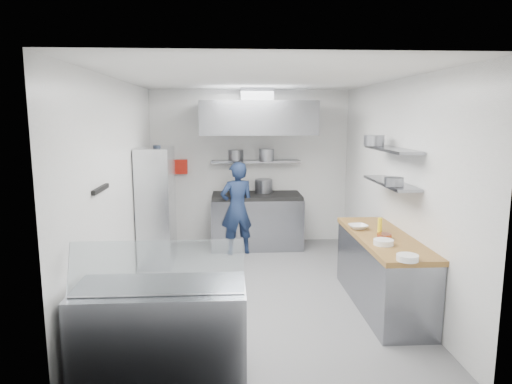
{
  "coord_description": "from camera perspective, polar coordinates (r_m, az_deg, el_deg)",
  "views": [
    {
      "loc": [
        -0.38,
        -5.86,
        2.33
      ],
      "look_at": [
        0.0,
        0.6,
        1.25
      ],
      "focal_mm": 32.0,
      "sensor_mm": 36.0,
      "label": 1
    }
  ],
  "objects": [
    {
      "name": "prep_counter_base",
      "position": [
        5.9,
        15.46,
        -9.78
      ],
      "size": [
        0.62,
        2.0,
        0.84
      ],
      "primitive_type": "cube",
      "color": "gray",
      "rests_on": "floor"
    },
    {
      "name": "wall_left",
      "position": [
        6.1,
        -16.79,
        0.3
      ],
      "size": [
        2.8,
        5.0,
        0.02
      ],
      "primitive_type": "cube",
      "rotation": [
        1.57,
        0.0,
        1.57
      ],
      "color": "white",
      "rests_on": "floor"
    },
    {
      "name": "squeeze_bottle",
      "position": [
        5.9,
        15.22,
        -4.0
      ],
      "size": [
        0.05,
        0.05,
        0.18
      ],
      "primitive_type": "cylinder",
      "color": "yellow",
      "rests_on": "prep_counter_top"
    },
    {
      "name": "rack_bin_a",
      "position": [
        7.06,
        -12.68,
        -3.27
      ],
      "size": [
        0.17,
        0.21,
        0.19
      ],
      "primitive_type": "cube",
      "color": "white",
      "rests_on": "wire_rack"
    },
    {
      "name": "extractor_hood",
      "position": [
        7.8,
        0.16,
        9.26
      ],
      "size": [
        1.9,
        1.15,
        0.55
      ],
      "primitive_type": "cube",
      "color": "gray",
      "rests_on": "wall_back"
    },
    {
      "name": "over_range_shelf",
      "position": [
        8.25,
        -0.02,
        3.85
      ],
      "size": [
        1.6,
        0.3,
        0.04
      ],
      "primitive_type": "cube",
      "color": "gray",
      "rests_on": "wall_back"
    },
    {
      "name": "ceiling",
      "position": [
        5.89,
        0.36,
        14.06
      ],
      "size": [
        5.0,
        5.0,
        0.0
      ],
      "primitive_type": "plane",
      "rotation": [
        3.14,
        0.0,
        0.0
      ],
      "color": "silver",
      "rests_on": "wall_back"
    },
    {
      "name": "chef",
      "position": [
        7.71,
        -2.36,
        -2.05
      ],
      "size": [
        0.66,
        0.52,
        1.58
      ],
      "primitive_type": "imported",
      "rotation": [
        0.0,
        0.0,
        3.41
      ],
      "color": "#14213E",
      "rests_on": "floor"
    },
    {
      "name": "gas_range",
      "position": [
        8.19,
        0.08,
        -3.79
      ],
      "size": [
        1.6,
        0.8,
        0.9
      ],
      "primitive_type": "cube",
      "color": "gray",
      "rests_on": "floor"
    },
    {
      "name": "shelf_pot_b",
      "position": [
        8.04,
        1.33,
        4.62
      ],
      "size": [
        0.26,
        0.26,
        0.22
      ],
      "primitive_type": "cylinder",
      "color": "slate",
      "rests_on": "over_range_shelf"
    },
    {
      "name": "wall_shelf_lower",
      "position": [
        5.97,
        16.45,
        1.1
      ],
      "size": [
        0.3,
        1.3,
        0.04
      ],
      "primitive_type": "cube",
      "color": "gray",
      "rests_on": "wall_right"
    },
    {
      "name": "plate_stack_a",
      "position": [
        4.85,
        18.4,
        -7.8
      ],
      "size": [
        0.22,
        0.22,
        0.06
      ],
      "primitive_type": "cylinder",
      "color": "white",
      "rests_on": "prep_counter_top"
    },
    {
      "name": "display_glass",
      "position": [
        3.99,
        -12.27,
        -9.15
      ],
      "size": [
        1.47,
        0.19,
        0.42
      ],
      "primitive_type": "cube",
      "rotation": [
        -0.38,
        0.0,
        0.0
      ],
      "color": "silver",
      "rests_on": "display_case"
    },
    {
      "name": "red_firebox",
      "position": [
        8.39,
        -9.32,
        3.13
      ],
      "size": [
        0.22,
        0.1,
        0.26
      ],
      "primitive_type": "cube",
      "color": "red",
      "rests_on": "wall_back"
    },
    {
      "name": "wall_front",
      "position": [
        3.5,
        3.02,
        -5.93
      ],
      "size": [
        3.6,
        2.8,
        0.02
      ],
      "primitive_type": "cube",
      "rotation": [
        -1.57,
        0.0,
        0.0
      ],
      "color": "white",
      "rests_on": "floor"
    },
    {
      "name": "wall_shelf_upper",
      "position": [
        5.93,
        16.64,
        5.12
      ],
      "size": [
        0.3,
        1.3,
        0.04
      ],
      "primitive_type": "cube",
      "color": "gray",
      "rests_on": "wall_right"
    },
    {
      "name": "wall_back",
      "position": [
        8.42,
        -0.77,
        3.14
      ],
      "size": [
        3.6,
        2.8,
        0.02
      ],
      "primitive_type": "cube",
      "rotation": [
        1.57,
        0.0,
        0.0
      ],
      "color": "white",
      "rests_on": "floor"
    },
    {
      "name": "stock_pot_mid",
      "position": [
        8.25,
        0.97,
        0.76
      ],
      "size": [
        0.32,
        0.32,
        0.24
      ],
      "primitive_type": "cylinder",
      "color": "slate",
      "rests_on": "cooktop"
    },
    {
      "name": "wall_right",
      "position": [
        6.32,
        16.86,
        0.61
      ],
      "size": [
        2.8,
        5.0,
        0.02
      ],
      "primitive_type": "cube",
      "rotation": [
        1.57,
        0.0,
        -1.57
      ],
      "color": "white",
      "rests_on": "floor"
    },
    {
      "name": "display_case",
      "position": [
        4.35,
        -11.7,
        -16.73
      ],
      "size": [
        1.5,
        0.7,
        0.85
      ],
      "primitive_type": "cube",
      "color": "gray",
      "rests_on": "floor"
    },
    {
      "name": "stock_pot_left",
      "position": [
        8.35,
        -2.13,
        0.72
      ],
      "size": [
        0.28,
        0.28,
        0.2
      ],
      "primitive_type": "cylinder",
      "color": "slate",
      "rests_on": "cooktop"
    },
    {
      "name": "mixing_bowl",
      "position": [
        6.0,
        12.64,
        -4.27
      ],
      "size": [
        0.27,
        0.27,
        0.06
      ],
      "primitive_type": "imported",
      "rotation": [
        0.0,
        0.0,
        0.17
      ],
      "color": "white",
      "rests_on": "prep_counter_top"
    },
    {
      "name": "wire_rack",
      "position": [
        7.35,
        -12.31,
        -1.76
      ],
      "size": [
        0.5,
        0.9,
        1.85
      ],
      "primitive_type": "cube",
      "color": "silver",
      "rests_on": "floor"
    },
    {
      "name": "plate_stack_b",
      "position": [
        5.35,
        15.65,
        -6.06
      ],
      "size": [
        0.22,
        0.22,
        0.06
      ],
      "primitive_type": "cylinder",
      "color": "white",
      "rests_on": "prep_counter_top"
    },
    {
      "name": "rack_jar",
      "position": [
        7.14,
        -12.27,
        5.01
      ],
      "size": [
        0.12,
        0.12,
        0.18
      ],
      "primitive_type": "cylinder",
      "color": "black",
      "rests_on": "wire_rack"
    },
    {
      "name": "copper_pan",
      "position": [
        5.61,
        15.73,
        -5.35
      ],
      "size": [
        0.17,
        0.17,
        0.06
      ],
      "primitive_type": "cylinder",
      "color": "#B75533",
      "rests_on": "prep_counter_top"
    },
    {
      "name": "shelf_pot_d",
      "position": [
        6.31,
        14.54,
        6.27
      ],
      "size": [
        0.27,
        0.27,
        0.14
      ],
      "primitive_type": "cylinder",
      "color": "slate",
      "rests_on": "wall_shelf_upper"
    },
    {
      "name": "hood_duct",
      "position": [
        8.03,
        0.06,
        11.98
      ],
      "size": [
        0.55,
        0.55,
        0.24
      ],
      "primitive_type": "cube",
      "color": "slate",
      "rests_on": "extractor_hood"
    },
    {
      "name": "shelf_pot_a",
      "position": [
        8.37,
        -2.54,
        4.67
      ],
      "size": [
        0.28,
        0.28,
        0.18
      ],
      "primitive_type": "cylinder",
      "color": "slate",
      "rests_on": "over_range_shelf"
    },
    {
      "name": "shelf_pot_c",
      "position": [
        5.58,
        16.88,
        1.24
      ],
      "size": [
        0.22,
        0.22,
        0.1
      ],
      "primitive_type": "cylinder",
      "color": "slate",
      "rests_on": "wall_shelf_lower"
    },
    {
      "name": "floor",
      "position": [
        6.32,
        0.33,
        -12.17
      ],
      "size": [
        5.0,
        5.0,
        0.0
      ],
      "primitive_type": "plane",
      "color": "slate",
      "rests_on": "ground"
    },
    {
      "name": "cooktop",
      "position": [
        8.09,
        0.08,
        -0.48
      ],
      "size": [
        1.57,
        0.78,
        0.06
      ],
      "primitive_type": "cube",
      "color": "black",
      "rests_on": "gas_range"
    },
    {
      "name": "knife_strip",
      "position": [
        5.21,
        -18.86,
        0.35
      ],
      "size": [
        0.04,
        0.55,
        0.05
      ],
      "primitive_type": "cube",
      "color": "black",
      "rests_on": "wall_left"
    },
    {
      "name": "prep_counter_top",
      "position": [
        5.77,
        15.65,
        -5.55
      ],
      "size": [
        0.65,
        2.04,
        0.06
      ],
      "primitive_type": "cube",
      "color": "olive",
      "rests_on": "prep_counter_base"
    },
    {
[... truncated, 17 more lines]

